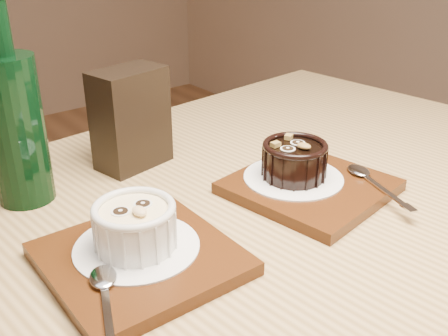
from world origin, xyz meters
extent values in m
cube|color=olive|center=(0.25, -0.12, 0.73)|extent=(1.27, 0.90, 0.04)
cylinder|color=olive|center=(0.76, 0.28, 0.35)|extent=(0.06, 0.06, 0.71)
cube|color=#4B240C|center=(0.12, -0.10, 0.76)|extent=(0.18, 0.18, 0.01)
cylinder|color=white|center=(0.12, -0.09, 0.77)|extent=(0.13, 0.13, 0.00)
cylinder|color=white|center=(0.12, -0.09, 0.79)|extent=(0.08, 0.08, 0.04)
cylinder|color=#FFE19B|center=(0.12, -0.09, 0.81)|extent=(0.07, 0.07, 0.00)
torus|color=white|center=(0.12, -0.09, 0.81)|extent=(0.08, 0.08, 0.01)
cylinder|color=black|center=(0.11, -0.09, 0.81)|extent=(0.02, 0.02, 0.00)
cylinder|color=black|center=(0.13, -0.09, 0.81)|extent=(0.02, 0.02, 0.00)
ellipsoid|color=#E9C388|center=(0.12, -0.10, 0.81)|extent=(0.01, 0.02, 0.01)
cube|color=#4B240C|center=(0.37, -0.10, 0.76)|extent=(0.20, 0.20, 0.01)
cylinder|color=white|center=(0.36, -0.08, 0.77)|extent=(0.13, 0.13, 0.00)
cylinder|color=black|center=(0.36, -0.08, 0.79)|extent=(0.08, 0.08, 0.04)
cylinder|color=black|center=(0.36, -0.08, 0.81)|extent=(0.07, 0.07, 0.00)
torus|color=black|center=(0.36, -0.08, 0.81)|extent=(0.08, 0.08, 0.01)
cylinder|color=black|center=(0.35, -0.08, 0.81)|extent=(0.02, 0.02, 0.00)
cylinder|color=black|center=(0.37, -0.07, 0.81)|extent=(0.02, 0.02, 0.00)
ellipsoid|color=olive|center=(0.36, -0.09, 0.81)|extent=(0.02, 0.02, 0.01)
cube|color=brown|center=(0.34, -0.07, 0.81)|extent=(0.01, 0.01, 0.01)
cube|color=brown|center=(0.37, -0.06, 0.81)|extent=(0.01, 0.01, 0.01)
cube|color=black|center=(0.24, 0.12, 0.82)|extent=(0.11, 0.08, 0.14)
cylinder|color=black|center=(0.08, 0.11, 0.84)|extent=(0.07, 0.07, 0.18)
camera|label=1|loc=(-0.09, -0.50, 1.07)|focal=42.00mm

